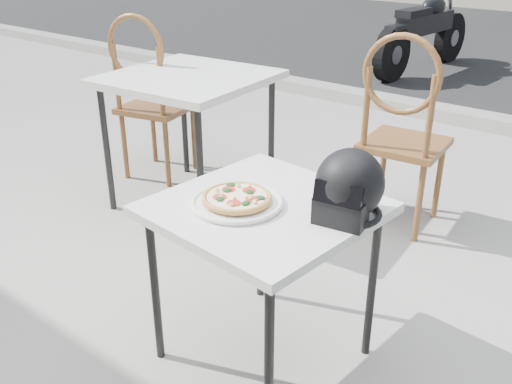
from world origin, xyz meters
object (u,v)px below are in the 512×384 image
Objects in this scene: cafe_chair_main at (402,124)px; cafe_chair_side at (149,90)px; motorcycle at (424,33)px; plate at (237,203)px; helmet at (349,188)px; pizza at (237,197)px; cafe_table_side at (188,87)px; cafe_table_main at (264,220)px.

cafe_chair_side is (-1.66, -0.36, -0.00)m from cafe_chair_main.
plate is at bearing -69.41° from motorcycle.
cafe_chair_main is 1.70m from cafe_chair_side.
cafe_chair_main is at bearing 90.11° from plate.
motorcycle is (-1.88, 5.21, -0.36)m from helmet.
plate is 1.46× the size of pizza.
plate is at bearing -106.91° from pizza.
cafe_table_side is 4.45m from motorcycle.
plate is 1.34× the size of helmet.
motorcycle is (-1.52, 5.38, -0.28)m from pizza.
pizza is 0.28× the size of cafe_table_side.
cafe_table_side is at bearing -80.68° from motorcycle.
plate is 0.18× the size of motorcycle.
cafe_chair_main is at bearing -64.14° from motorcycle.
cafe_table_main is at bearing 137.26° from cafe_chair_side.
plate is 1.98m from cafe_chair_side.
pizza is 0.13× the size of motorcycle.
motorcycle is at bearing -104.62° from cafe_chair_side.
cafe_chair_main reaches higher than cafe_table_side.
motorcycle is (0.15, 4.30, -0.18)m from cafe_chair_side.
plate is 1.51m from cafe_table_side.
helmet is at bearing 25.05° from plate.
cafe_table_main is 0.14m from pizza.
cafe_table_main is 0.13m from plate.
pizza is at bearing -39.18° from cafe_table_side.
cafe_chair_main reaches higher than cafe_table_main.
motorcycle is at bearing -73.88° from cafe_chair_main.
cafe_chair_side is at bearing 147.16° from pizza.
pizza reaches higher than plate.
plate is 1.44m from cafe_chair_main.
cafe_table_side is (-1.25, 0.89, 0.12)m from cafe_table_main.
motorcycle is at bearing 105.78° from plate.
helmet is 5.55m from motorcycle.
pizza is 0.91× the size of helmet.
helmet is 1.33m from cafe_chair_main.
cafe_table_main is at bearing 88.38° from cafe_chair_main.
cafe_table_main is 1.54m from cafe_table_side.
motorcycle reaches higher than plate.
helmet is at bearing 19.64° from cafe_table_main.
cafe_chair_side is (-1.74, 1.01, -0.00)m from cafe_table_main.
cafe_table_main is at bearing 41.39° from pizza.
cafe_table_main is 0.70× the size of cafe_chair_main.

